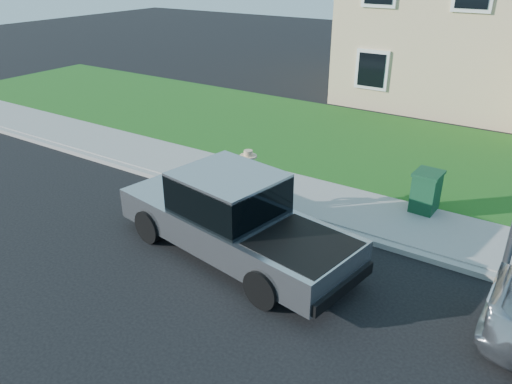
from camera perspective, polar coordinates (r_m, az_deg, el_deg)
ground at (r=9.49m, az=-3.36°, el=-10.53°), size 80.00×80.00×0.00m
curb at (r=11.18m, az=9.72°, el=-4.49°), size 40.00×0.20×0.12m
sidewalk at (r=12.07m, az=11.89°, el=-2.22°), size 40.00×2.00×0.15m
lawn at (r=16.04m, az=18.04°, el=4.01°), size 40.00×7.00×0.10m
house at (r=22.87m, az=25.88°, el=17.01°), size 14.00×11.30×6.85m
pickup_truck at (r=9.97m, az=-2.66°, el=-3.02°), size 5.58×2.65×1.76m
woman at (r=11.48m, az=-0.87°, el=0.76°), size 0.62×0.49×1.63m
trash_bin at (r=12.17m, az=18.86°, el=0.10°), size 0.62×0.71×0.97m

